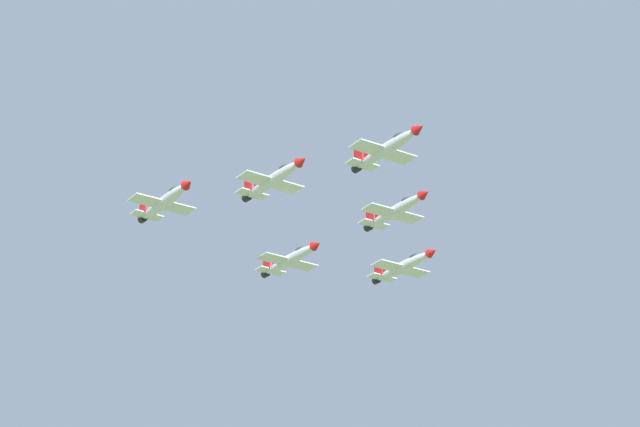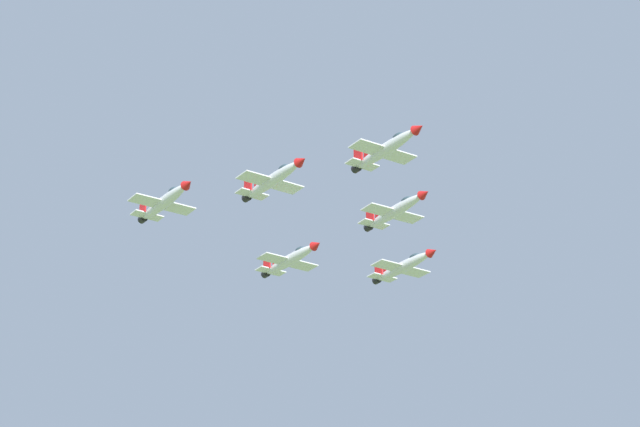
{
  "view_description": "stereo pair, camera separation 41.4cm",
  "coord_description": "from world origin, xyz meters",
  "px_view_note": "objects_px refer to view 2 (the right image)",
  "views": [
    {
      "loc": [
        -162.97,
        33.83,
        33.61
      ],
      "look_at": [
        7.37,
        10.51,
        110.29
      ],
      "focal_mm": 71.95,
      "sensor_mm": 36.0,
      "label": 1
    },
    {
      "loc": [
        -163.03,
        33.42,
        33.61
      ],
      "look_at": [
        7.37,
        10.51,
        110.29
      ],
      "focal_mm": 71.95,
      "sensor_mm": 36.0,
      "label": 2
    }
  ],
  "objects_px": {
    "jet_lead": "(386,149)",
    "jet_right_wingman": "(273,180)",
    "jet_left_outer": "(403,266)",
    "jet_slot_rear": "(290,260)",
    "jet_left_wingman": "(395,211)",
    "jet_right_outer": "(164,202)"
  },
  "relations": [
    {
      "from": "jet_lead",
      "to": "jet_right_wingman",
      "type": "height_order",
      "value": "jet_lead"
    },
    {
      "from": "jet_left_outer",
      "to": "jet_slot_rear",
      "type": "xyz_separation_m",
      "value": [
        -9.1,
        19.26,
        -3.52
      ]
    },
    {
      "from": "jet_left_wingman",
      "to": "jet_lead",
      "type": "bearing_deg",
      "value": -39.6
    },
    {
      "from": "jet_left_wingman",
      "to": "jet_left_outer",
      "type": "height_order",
      "value": "jet_left_wingman"
    },
    {
      "from": "jet_left_wingman",
      "to": "jet_right_wingman",
      "type": "distance_m",
      "value": 21.31
    },
    {
      "from": "jet_right_wingman",
      "to": "jet_slot_rear",
      "type": "height_order",
      "value": "jet_right_wingman"
    },
    {
      "from": "jet_left_outer",
      "to": "jet_slot_rear",
      "type": "bearing_deg",
      "value": -90.72
    },
    {
      "from": "jet_lead",
      "to": "jet_slot_rear",
      "type": "xyz_separation_m",
      "value": [
        22.66,
        10.71,
        -8.01
      ]
    },
    {
      "from": "jet_lead",
      "to": "jet_slot_rear",
      "type": "bearing_deg",
      "value": 179.68
    },
    {
      "from": "jet_lead",
      "to": "jet_right_wingman",
      "type": "distance_m",
      "value": 16.63
    },
    {
      "from": "jet_lead",
      "to": "jet_left_outer",
      "type": "relative_size",
      "value": 0.99
    },
    {
      "from": "jet_left_outer",
      "to": "jet_right_outer",
      "type": "xyz_separation_m",
      "value": [
        -18.21,
        38.52,
        0.76
      ]
    },
    {
      "from": "jet_left_wingman",
      "to": "jet_right_outer",
      "type": "bearing_deg",
      "value": -110.65
    },
    {
      "from": "jet_left_wingman",
      "to": "jet_right_outer",
      "type": "relative_size",
      "value": 1.01
    },
    {
      "from": "jet_right_outer",
      "to": "jet_slot_rear",
      "type": "xyz_separation_m",
      "value": [
        9.11,
        -19.26,
        -4.29
      ]
    },
    {
      "from": "jet_slot_rear",
      "to": "jet_lead",
      "type": "bearing_deg",
      "value": -1.09
    },
    {
      "from": "jet_right_outer",
      "to": "jet_slot_rear",
      "type": "bearing_deg",
      "value": 90.06
    },
    {
      "from": "jet_left_wingman",
      "to": "jet_right_wingman",
      "type": "relative_size",
      "value": 1.01
    },
    {
      "from": "jet_left_outer",
      "to": "jet_slot_rear",
      "type": "distance_m",
      "value": 21.59
    },
    {
      "from": "jet_left_wingman",
      "to": "jet_slot_rear",
      "type": "relative_size",
      "value": 1.04
    },
    {
      "from": "jet_right_wingman",
      "to": "jet_slot_rear",
      "type": "relative_size",
      "value": 1.03
    },
    {
      "from": "jet_lead",
      "to": "jet_left_outer",
      "type": "distance_m",
      "value": 33.2
    }
  ]
}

